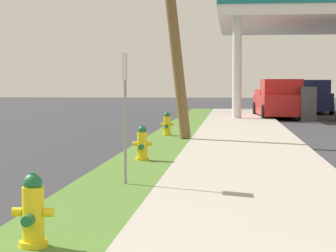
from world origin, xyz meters
TOP-DOWN VIEW (x-y plane):
  - fire_hydrant_nearest at (0.65, 3.62)m, footprint 0.42×0.38m
  - fire_hydrant_second at (0.72, 11.07)m, footprint 0.42×0.38m
  - fire_hydrant_third at (0.58, 17.79)m, footprint 0.42×0.37m
  - street_sign_post at (0.90, 7.78)m, footprint 0.05×0.36m
  - car_black_by_near_pump at (6.69, 40.85)m, footprint 2.09×4.57m
  - truck_red_on_apron at (4.94, 30.71)m, footprint 2.44×5.52m
  - truck_navy_at_far_bay at (7.27, 37.06)m, footprint 2.18×5.42m

SIDE VIEW (x-z plane):
  - fire_hydrant_nearest at x=0.65m, z-range 0.07..0.82m
  - fire_hydrant_second at x=0.72m, z-range 0.07..0.82m
  - fire_hydrant_third at x=0.58m, z-range 0.07..0.82m
  - car_black_by_near_pump at x=6.69m, z-range -0.07..1.51m
  - truck_red_on_apron at x=4.94m, z-range -0.07..1.90m
  - truck_navy_at_far_bay at x=7.27m, z-range -0.07..1.90m
  - street_sign_post at x=0.90m, z-range 0.57..2.69m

